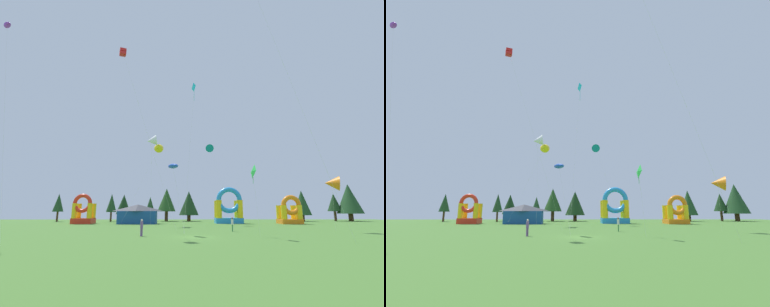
% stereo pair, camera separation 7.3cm
% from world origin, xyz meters
% --- Properties ---
extents(ground_plane, '(120.00, 120.00, 0.00)m').
position_xyz_m(ground_plane, '(0.00, 0.00, 0.00)').
color(ground_plane, '#47752D').
extents(kite_teal_delta, '(6.02, 2.00, 17.00)m').
position_xyz_m(kite_teal_delta, '(4.15, 27.75, 16.03)').
color(kite_teal_delta, '#0C7F7A').
rests_on(kite_teal_delta, ground_plane).
extents(kite_green_diamond, '(1.10, 1.59, 7.37)m').
position_xyz_m(kite_green_diamond, '(6.20, -0.97, 6.79)').
color(kite_green_diamond, green).
rests_on(kite_green_diamond, ground_plane).
extents(kite_red_box, '(8.50, 3.67, 25.64)m').
position_xyz_m(kite_red_box, '(-10.12, 5.72, 25.11)').
color(kite_red_box, red).
rests_on(kite_red_box, ground_plane).
extents(kite_yellow_delta, '(7.74, 2.25, 16.42)m').
position_xyz_m(kite_yellow_delta, '(-6.49, 23.14, 15.32)').
color(kite_yellow_delta, yellow).
rests_on(kite_yellow_delta, ground_plane).
extents(kite_blue_parafoil, '(2.56, 4.25, 8.57)m').
position_xyz_m(kite_blue_parafoil, '(-2.53, 3.64, 8.15)').
color(kite_blue_parafoil, blue).
rests_on(kite_blue_parafoil, ground_plane).
extents(kite_white_delta, '(2.36, 3.71, 17.71)m').
position_xyz_m(kite_white_delta, '(-7.88, 22.92, 16.50)').
color(kite_white_delta, white).
rests_on(kite_white_delta, ground_plane).
extents(kite_cyan_diamond, '(1.79, 4.45, 21.20)m').
position_xyz_m(kite_cyan_diamond, '(0.27, 7.66, 20.47)').
color(kite_cyan_diamond, '#19B7CC').
rests_on(kite_cyan_diamond, ground_plane).
extents(kite_purple_parafoil, '(7.98, 7.28, 25.10)m').
position_xyz_m(kite_purple_parafoil, '(-22.57, -0.59, 24.59)').
color(kite_purple_parafoil, purple).
rests_on(kite_purple_parafoil, ground_plane).
extents(kite_orange_delta, '(2.52, 3.22, 7.43)m').
position_xyz_m(kite_orange_delta, '(18.96, 6.83, 6.38)').
color(kite_orange_delta, orange).
rests_on(kite_orange_delta, ground_plane).
extents(person_left_edge, '(0.44, 0.44, 1.80)m').
position_xyz_m(person_left_edge, '(-5.73, 1.01, 1.07)').
color(person_left_edge, '#724C8C').
rests_on(person_left_edge, ground_plane).
extents(person_far_side, '(0.34, 0.34, 1.84)m').
position_xyz_m(person_far_side, '(5.33, 7.73, 1.09)').
color(person_far_side, '#33723F').
rests_on(person_far_side, ground_plane).
extents(inflatable_orange_dome, '(5.96, 4.73, 7.87)m').
position_xyz_m(inflatable_orange_dome, '(8.50, 31.70, 2.93)').
color(inflatable_orange_dome, '#268CD8').
rests_on(inflatable_orange_dome, ground_plane).
extents(inflatable_blue_arch, '(4.22, 3.58, 6.30)m').
position_xyz_m(inflatable_blue_arch, '(-23.06, 30.04, 2.32)').
color(inflatable_blue_arch, red).
rests_on(inflatable_blue_arch, ground_plane).
extents(inflatable_red_slide, '(4.45, 4.36, 6.00)m').
position_xyz_m(inflatable_red_slide, '(21.22, 29.05, 2.22)').
color(inflatable_red_slide, orange).
rests_on(inflatable_red_slide, ground_plane).
extents(festival_tent, '(7.89, 4.07, 4.04)m').
position_xyz_m(festival_tent, '(-11.33, 29.65, 2.02)').
color(festival_tent, '#19478C').
rests_on(festival_tent, ground_plane).
extents(tree_row_0, '(2.69, 2.69, 7.08)m').
position_xyz_m(tree_row_0, '(-34.30, 42.40, 4.73)').
color(tree_row_0, '#4C331E').
rests_on(tree_row_0, ground_plane).
extents(tree_row_1, '(2.59, 2.59, 7.01)m').
position_xyz_m(tree_row_1, '(-20.23, 41.30, 4.65)').
color(tree_row_1, '#4C331E').
rests_on(tree_row_1, ground_plane).
extents(tree_row_2, '(4.04, 4.04, 7.05)m').
position_xyz_m(tree_row_2, '(-18.02, 45.33, 4.39)').
color(tree_row_2, '#4C331E').
rests_on(tree_row_2, ground_plane).
extents(tree_row_3, '(2.82, 2.82, 6.33)m').
position_xyz_m(tree_row_3, '(-10.54, 43.10, 4.01)').
color(tree_row_3, '#4C331E').
rests_on(tree_row_3, ground_plane).
extents(tree_row_4, '(4.88, 4.88, 8.64)m').
position_xyz_m(tree_row_4, '(-6.31, 44.31, 5.54)').
color(tree_row_4, '#4C331E').
rests_on(tree_row_4, ground_plane).
extents(tree_row_5, '(5.27, 5.27, 7.88)m').
position_xyz_m(tree_row_5, '(-0.31, 44.22, 4.70)').
color(tree_row_5, '#4C331E').
rests_on(tree_row_5, ground_plane).
extents(tree_row_6, '(4.62, 4.62, 8.11)m').
position_xyz_m(tree_row_6, '(29.94, 43.19, 4.81)').
color(tree_row_6, '#4C331E').
rests_on(tree_row_6, ground_plane).
extents(tree_row_7, '(3.68, 3.68, 7.41)m').
position_xyz_m(tree_row_7, '(39.72, 45.19, 4.94)').
color(tree_row_7, '#4C331E').
rests_on(tree_row_7, ground_plane).
extents(tree_row_8, '(6.64, 6.64, 9.91)m').
position_xyz_m(tree_row_8, '(43.28, 43.99, 5.91)').
color(tree_row_8, '#4C331E').
rests_on(tree_row_8, ground_plane).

